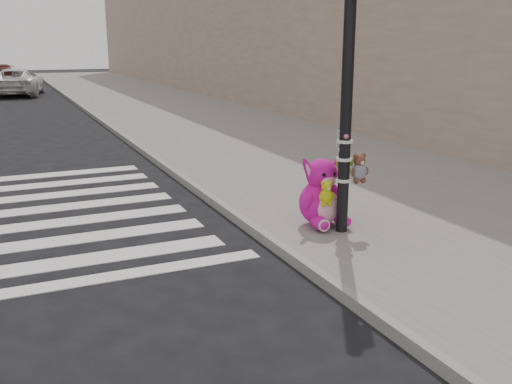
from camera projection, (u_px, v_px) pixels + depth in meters
name	position (u px, v px, depth m)	size (l,w,h in m)	color
ground	(215.00, 333.00, 5.59)	(120.00, 120.00, 0.00)	black
sidewalk_near	(258.00, 139.00, 16.38)	(7.00, 80.00, 0.14)	slate
curb_edge	(139.00, 148.00, 15.01)	(0.12, 80.00, 0.15)	gray
signal_pole	(347.00, 118.00, 7.79)	(0.69, 0.50, 4.00)	black
pink_bunny	(322.00, 197.00, 8.34)	(0.74, 0.76, 1.05)	#DC12A1
red_teddy	(327.00, 212.00, 8.73)	(0.15, 0.10, 0.22)	#A8102B
car_white_near	(17.00, 82.00, 30.58)	(2.35, 5.11, 1.42)	white
car_maroon_near	(1.00, 73.00, 40.70)	(1.79, 4.40, 1.28)	#551D18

